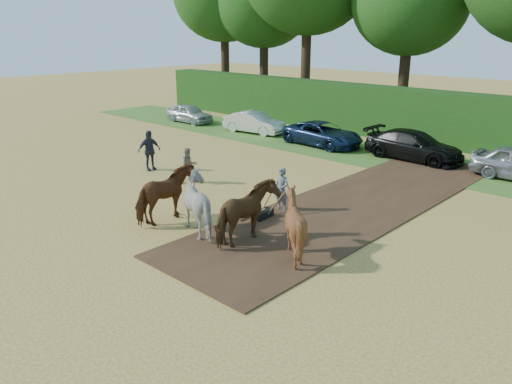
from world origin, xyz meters
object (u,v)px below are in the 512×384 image
object	(u,v)px
spectator_near	(189,166)
parked_cars	(443,153)
plough_team	(227,209)
spectator_far	(149,151)

from	to	relation	value
spectator_near	parked_cars	world-z (taller)	spectator_near
spectator_near	parked_cars	bearing A→B (deg)	-14.08
plough_team	spectator_far	bearing A→B (deg)	160.34
plough_team	parked_cars	bearing A→B (deg)	83.62
spectator_near	spectator_far	xyz separation A→B (m)	(-2.91, 0.07, 0.17)
parked_cars	spectator_far	bearing A→B (deg)	-134.72
spectator_far	plough_team	xyz separation A→B (m)	(8.28, -2.96, 0.02)
spectator_near	plough_team	world-z (taller)	plough_team
spectator_near	spectator_far	size ratio (longest dim) A/B	0.82
parked_cars	plough_team	bearing A→B (deg)	-96.38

